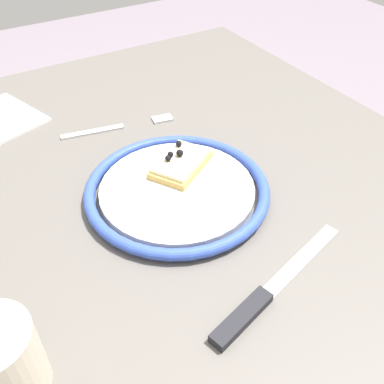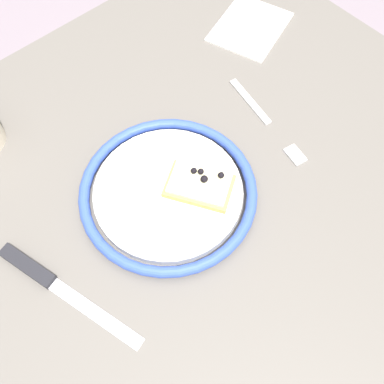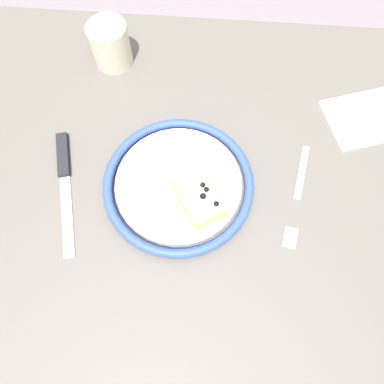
{
  "view_description": "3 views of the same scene",
  "coord_description": "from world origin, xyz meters",
  "px_view_note": "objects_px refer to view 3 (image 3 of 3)",
  "views": [
    {
      "loc": [
        0.43,
        -0.24,
        1.19
      ],
      "look_at": [
        0.02,
        0.0,
        0.77
      ],
      "focal_mm": 41.35,
      "sensor_mm": 36.0,
      "label": 1
    },
    {
      "loc": [
        0.18,
        0.25,
        1.35
      ],
      "look_at": [
        -0.03,
        0.01,
        0.77
      ],
      "focal_mm": 41.19,
      "sensor_mm": 36.0,
      "label": 2
    },
    {
      "loc": [
        -0.04,
        0.23,
        1.33
      ],
      "look_at": [
        -0.03,
        0.01,
        0.79
      ],
      "focal_mm": 32.1,
      "sensor_mm": 36.0,
      "label": 3
    }
  ],
  "objects_px": {
    "plate": "(179,184)",
    "napkin": "(365,118)",
    "pizza_slice_near": "(199,197)",
    "knife": "(64,171)",
    "fork": "(297,196)",
    "cup": "(111,45)",
    "dining_table": "(180,208)"
  },
  "relations": [
    {
      "from": "fork",
      "to": "pizza_slice_near",
      "type": "bearing_deg",
      "value": 8.32
    },
    {
      "from": "plate",
      "to": "cup",
      "type": "relative_size",
      "value": 3.08
    },
    {
      "from": "dining_table",
      "to": "knife",
      "type": "relative_size",
      "value": 4.46
    },
    {
      "from": "dining_table",
      "to": "fork",
      "type": "height_order",
      "value": "fork"
    },
    {
      "from": "dining_table",
      "to": "knife",
      "type": "distance_m",
      "value": 0.23
    },
    {
      "from": "fork",
      "to": "cup",
      "type": "bearing_deg",
      "value": -36.92
    },
    {
      "from": "dining_table",
      "to": "cup",
      "type": "relative_size",
      "value": 12.09
    },
    {
      "from": "napkin",
      "to": "knife",
      "type": "bearing_deg",
      "value": 15.88
    },
    {
      "from": "pizza_slice_near",
      "to": "fork",
      "type": "distance_m",
      "value": 0.18
    },
    {
      "from": "pizza_slice_near",
      "to": "cup",
      "type": "relative_size",
      "value": 1.33
    },
    {
      "from": "cup",
      "to": "dining_table",
      "type": "bearing_deg",
      "value": 119.32
    },
    {
      "from": "fork",
      "to": "napkin",
      "type": "relative_size",
      "value": 1.35
    },
    {
      "from": "fork",
      "to": "knife",
      "type": "bearing_deg",
      "value": -2.01
    },
    {
      "from": "plate",
      "to": "napkin",
      "type": "relative_size",
      "value": 1.81
    },
    {
      "from": "dining_table",
      "to": "pizza_slice_near",
      "type": "distance_m",
      "value": 0.12
    },
    {
      "from": "knife",
      "to": "napkin",
      "type": "distance_m",
      "value": 0.59
    },
    {
      "from": "cup",
      "to": "napkin",
      "type": "xyz_separation_m",
      "value": [
        -0.52,
        0.11,
        -0.04
      ]
    },
    {
      "from": "dining_table",
      "to": "plate",
      "type": "relative_size",
      "value": 3.92
    },
    {
      "from": "plate",
      "to": "napkin",
      "type": "distance_m",
      "value": 0.39
    },
    {
      "from": "dining_table",
      "to": "knife",
      "type": "height_order",
      "value": "knife"
    },
    {
      "from": "fork",
      "to": "napkin",
      "type": "xyz_separation_m",
      "value": [
        -0.14,
        -0.18,
        0.0
      ]
    },
    {
      "from": "knife",
      "to": "cup",
      "type": "distance_m",
      "value": 0.27
    },
    {
      "from": "dining_table",
      "to": "fork",
      "type": "distance_m",
      "value": 0.23
    },
    {
      "from": "pizza_slice_near",
      "to": "knife",
      "type": "height_order",
      "value": "pizza_slice_near"
    },
    {
      "from": "plate",
      "to": "fork",
      "type": "distance_m",
      "value": 0.21
    },
    {
      "from": "plate",
      "to": "knife",
      "type": "relative_size",
      "value": 1.14
    },
    {
      "from": "cup",
      "to": "napkin",
      "type": "distance_m",
      "value": 0.53
    },
    {
      "from": "napkin",
      "to": "cup",
      "type": "bearing_deg",
      "value": -11.7
    },
    {
      "from": "pizza_slice_near",
      "to": "napkin",
      "type": "distance_m",
      "value": 0.37
    },
    {
      "from": "pizza_slice_near",
      "to": "cup",
      "type": "height_order",
      "value": "cup"
    },
    {
      "from": "dining_table",
      "to": "pizza_slice_near",
      "type": "xyz_separation_m",
      "value": [
        -0.04,
        0.02,
        0.11
      ]
    },
    {
      "from": "plate",
      "to": "pizza_slice_near",
      "type": "relative_size",
      "value": 2.32
    }
  ]
}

